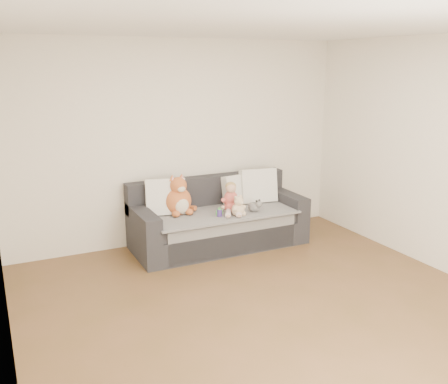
% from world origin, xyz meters
% --- Properties ---
extents(room_shell, '(5.00, 5.00, 5.00)m').
position_xyz_m(room_shell, '(0.00, 0.42, 1.30)').
color(room_shell, brown).
rests_on(room_shell, ground).
extents(sofa, '(2.20, 0.94, 0.85)m').
position_xyz_m(sofa, '(0.32, 2.06, 0.31)').
color(sofa, '#26252A').
rests_on(sofa, ground).
extents(cushion_left, '(0.52, 0.32, 0.46)m').
position_xyz_m(cushion_left, '(-0.34, 2.18, 0.69)').
color(cushion_left, white).
rests_on(cushion_left, sofa).
extents(cushion_right_back, '(0.45, 0.27, 0.40)m').
position_xyz_m(cushion_right_back, '(0.69, 2.23, 0.66)').
color(cushion_right_back, white).
rests_on(cushion_right_back, sofa).
extents(cushion_right_front, '(0.52, 0.29, 0.46)m').
position_xyz_m(cushion_right_front, '(0.97, 2.17, 0.70)').
color(cushion_right_front, white).
rests_on(cushion_right_front, sofa).
extents(toddler, '(0.28, 0.40, 0.39)m').
position_xyz_m(toddler, '(0.42, 1.88, 0.64)').
color(toddler, '#D1494C').
rests_on(toddler, sofa).
extents(plush_cat, '(0.42, 0.37, 0.53)m').
position_xyz_m(plush_cat, '(-0.19, 2.11, 0.66)').
color(plush_cat, '#C4642B').
rests_on(plush_cat, sofa).
extents(teddy_bear, '(0.20, 0.17, 0.27)m').
position_xyz_m(teddy_bear, '(0.44, 1.70, 0.58)').
color(teddy_bear, '#D3B292').
rests_on(teddy_bear, sofa).
extents(plush_cow, '(0.14, 0.20, 0.17)m').
position_xyz_m(plush_cow, '(0.70, 1.78, 0.54)').
color(plush_cow, white).
rests_on(plush_cow, sofa).
extents(sippy_cup, '(0.11, 0.08, 0.12)m').
position_xyz_m(sippy_cup, '(0.21, 1.78, 0.54)').
color(sippy_cup, '#4D338B').
rests_on(sippy_cup, sofa).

